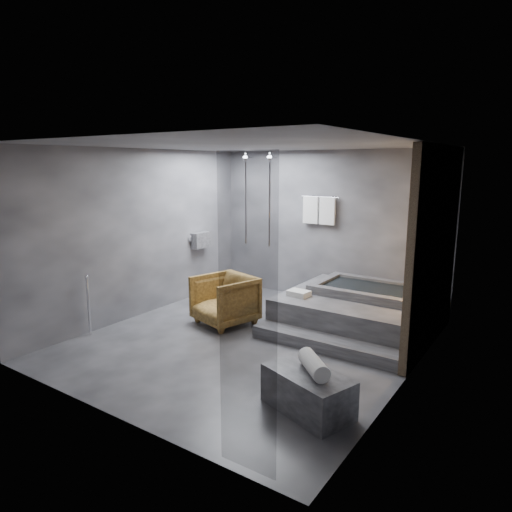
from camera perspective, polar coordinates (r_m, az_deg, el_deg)
The scene contains 7 objects.
room at distance 6.39m, azimuth 3.59°, elevation 4.06°, with size 5.00×5.04×2.82m.
tub_deck at distance 7.50m, azimuth 12.54°, elevation -6.68°, with size 2.20×2.00×0.50m, color #353538.
tub_step at distance 6.54m, azimuth 8.57°, elevation -10.79°, with size 2.20×0.36×0.18m, color #353538.
concrete_bench at distance 5.00m, azimuth 6.48°, elevation -16.48°, with size 0.94×0.52×0.43m, color #353638.
driftwood_chair at distance 7.40m, azimuth -3.93°, elevation -5.49°, with size 0.85×0.87×0.80m, color #4D3413.
rolled_towel at distance 4.87m, azimuth 7.20°, elevation -13.32°, with size 0.18×0.18×0.51m, color white.
deck_towel at distance 7.25m, azimuth 5.36°, elevation -4.66°, with size 0.33×0.24×0.09m, color silver.
Camera 1 is at (3.61, -5.22, 2.55)m, focal length 32.00 mm.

